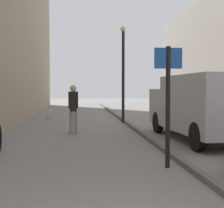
{
  "coord_description": "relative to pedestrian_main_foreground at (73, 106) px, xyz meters",
  "views": [
    {
      "loc": [
        -0.75,
        -2.25,
        1.71
      ],
      "look_at": [
        0.51,
        9.95,
        1.12
      ],
      "focal_mm": 52.95,
      "sensor_mm": 36.0,
      "label": 1
    }
  ],
  "objects": [
    {
      "name": "delivery_van",
      "position": [
        4.26,
        -1.74,
        0.1
      ],
      "size": [
        2.32,
        5.52,
        2.12
      ],
      "rotation": [
        0.0,
        0.0,
        0.04
      ],
      "color": "#B7B7BC",
      "rests_on": "ground_plane"
    },
    {
      "name": "kerb_strip",
      "position": [
        2.5,
        2.01,
        -1.0
      ],
      "size": [
        0.16,
        40.0,
        0.12
      ],
      "primitive_type": "cube",
      "color": "#615F5B",
      "rests_on": "ground_plane"
    },
    {
      "name": "ground_plane",
      "position": [
        0.92,
        2.01,
        -1.06
      ],
      "size": [
        80.0,
        80.0,
        0.0
      ],
      "primitive_type": "plane",
      "color": "gray"
    },
    {
      "name": "lamp_post",
      "position": [
        2.4,
        3.96,
        1.67
      ],
      "size": [
        0.28,
        0.28,
        4.76
      ],
      "color": "black",
      "rests_on": "ground_plane"
    },
    {
      "name": "street_sign_post",
      "position": [
        2.09,
        -5.36,
        0.49
      ],
      "size": [
        0.6,
        0.1,
        2.6
      ],
      "rotation": [
        0.0,
        0.0,
        3.12
      ],
      "color": "black",
      "rests_on": "ground_plane"
    },
    {
      "name": "cafe_chair_near_window",
      "position": [
        -1.53,
        6.58,
        -0.51
      ],
      "size": [
        0.46,
        0.46,
        0.94
      ],
      "rotation": [
        0.0,
        0.0,
        4.77
      ],
      "color": "#B7B2A8",
      "rests_on": "ground_plane"
    },
    {
      "name": "pedestrian_main_foreground",
      "position": [
        0.0,
        0.0,
        0.0
      ],
      "size": [
        0.36,
        0.24,
        1.83
      ],
      "rotation": [
        0.0,
        0.0,
        -0.13
      ],
      "color": "gray",
      "rests_on": "ground_plane"
    }
  ]
}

